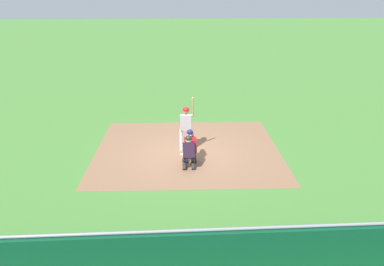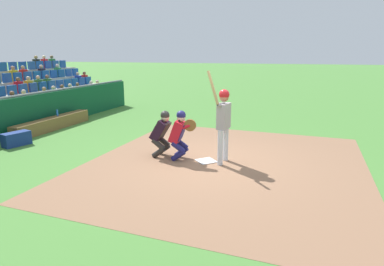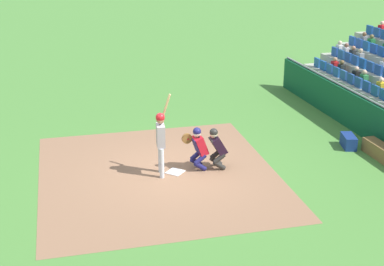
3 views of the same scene
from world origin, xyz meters
The scene contains 10 objects.
ground_plane centered at (0.00, 0.00, 0.00)m, with size 160.00×160.00×0.00m, color #498236.
infield_dirt_patch centered at (0.00, 0.50, 0.00)m, with size 7.32×6.60×0.01m, color #8D6449.
home_plate_marker centered at (0.00, 0.00, 0.02)m, with size 0.44×0.44×0.02m, color white.
batter_at_plate centered at (-0.04, 0.41, 1.16)m, with size 0.58×0.51×2.29m.
catcher_crouching centered at (0.06, -0.69, 0.72)m, with size 0.50×0.74×1.30m.
home_plate_umpire centered at (-0.03, -1.23, 0.69)m, with size 0.46×0.50×1.26m.
dugout_wall centered at (0.00, -6.78, 0.64)m, with size 14.86×0.24×1.34m.
dugout_bench centered at (-1.68, -6.23, 0.22)m, with size 3.53×0.40×0.44m, color brown.
water_bottle_on_bench centered at (-1.99, -6.28, 0.56)m, with size 0.07×0.07×0.23m, color blue.
equipment_duffel_bag centered at (0.40, -5.76, 0.20)m, with size 0.76×0.36×0.41m, color navy.
Camera 2 is at (7.55, 2.18, 2.68)m, focal length 30.39 mm.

